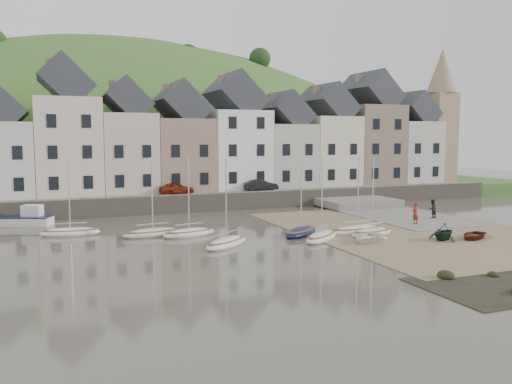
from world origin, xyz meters
name	(u,v)px	position (x,y,z in m)	size (l,w,h in m)	color
ground	(286,240)	(0.00, 0.00, 0.00)	(160.00, 160.00, 0.00)	#4A463A
quay_land	(181,190)	(0.00, 32.00, 0.75)	(90.00, 30.00, 1.50)	#3A5F26
quay_street	(206,192)	(0.00, 20.50, 1.55)	(70.00, 7.00, 0.10)	slate
seawall	(216,202)	(0.00, 17.00, 0.90)	(70.00, 1.20, 1.80)	slate
beach	(409,230)	(11.00, 0.00, 0.03)	(18.00, 26.00, 0.06)	#7D6A4C
slipway	(390,214)	(15.00, 8.00, 0.06)	(8.00, 18.00, 0.12)	slate
hillside	(116,281)	(-5.00, 60.00, -17.99)	(134.40, 84.00, 84.00)	#3A5F26
townhouse_terrace	(212,139)	(1.76, 24.00, 7.32)	(61.05, 8.00, 13.93)	silver
church_spire	(441,111)	(34.55, 24.00, 11.06)	(4.00, 4.00, 18.00)	#997F60
sailboat_0	(70,232)	(-14.67, 8.07, 0.26)	(4.65, 2.01, 6.32)	white
sailboat_1	(189,233)	(-6.22, 4.30, 0.26)	(4.58, 2.42, 6.32)	white
sailboat_2	(153,233)	(-8.80, 5.34, 0.26)	(4.95, 2.20, 6.32)	beige
sailboat_3	(226,242)	(-4.77, -0.31, 0.26)	(4.55, 4.05, 6.32)	white
sailboat_4	(321,236)	(2.49, -0.80, 0.26)	(4.61, 4.25, 6.32)	white
sailboat_5	(301,232)	(1.97, 1.53, 0.26)	(4.54, 4.06, 6.32)	#13183C
sailboat_6	(357,230)	(6.48, 0.57, 0.26)	(5.18, 2.07, 6.32)	white
sailboat_7	(372,232)	(6.90, -0.82, 0.27)	(4.33, 2.37, 6.32)	beige
motorboat_2	(27,218)	(-17.90, 14.55, 0.58)	(4.76, 3.31, 1.70)	white
rowboat_white	(367,237)	(5.10, -2.84, 0.39)	(2.28, 3.20, 0.66)	white
rowboat_green	(443,232)	(10.55, -4.51, 0.69)	(2.07, 2.39, 1.26)	black
rowboat_red	(473,235)	(12.98, -4.93, 0.36)	(2.06, 2.89, 0.60)	maroon
person_red	(415,213)	(13.15, 1.96, 1.05)	(0.68, 0.44, 1.85)	maroon
person_dark	(432,209)	(16.75, 4.07, 0.98)	(0.84, 0.65, 1.72)	black
car_left	(177,188)	(-3.52, 19.50, 2.22)	(1.46, 3.64, 1.24)	maroon
car_right	(261,185)	(6.00, 19.50, 2.23)	(1.34, 3.83, 1.26)	black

